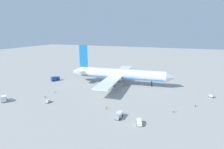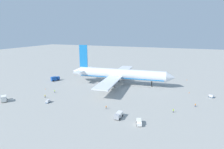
{
  "view_description": "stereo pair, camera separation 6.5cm",
  "coord_description": "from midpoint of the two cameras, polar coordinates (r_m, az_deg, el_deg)",
  "views": [
    {
      "loc": [
        40.07,
        -117.71,
        35.87
      ],
      "look_at": [
        -5.85,
        -2.08,
        6.72
      ],
      "focal_mm": 30.04,
      "sensor_mm": 36.0,
      "label": 1
    },
    {
      "loc": [
        40.13,
        -117.68,
        35.87
      ],
      "look_at": [
        -5.85,
        -2.08,
        6.72
      ],
      "focal_mm": 30.04,
      "sensor_mm": 36.0,
      "label": 2
    }
  ],
  "objects": [
    {
      "name": "traffic_cone_0",
      "position": [
        125.2,
        -19.55,
        -4.12
      ],
      "size": [
        0.36,
        0.36,
        0.55
      ],
      "primitive_type": "cone",
      "color": "orange",
      "rests_on": "ground"
    },
    {
      "name": "service_truck_0",
      "position": [
        112.89,
        -30.04,
        -6.28
      ],
      "size": [
        6.1,
        5.68,
        3.22
      ],
      "color": "white",
      "rests_on": "ground"
    },
    {
      "name": "ground_worker_4",
      "position": [
        109.52,
        -19.69,
        -6.23
      ],
      "size": [
        0.51,
        0.51,
        1.78
      ],
      "color": "black",
      "rests_on": "ground"
    },
    {
      "name": "baggage_cart_1",
      "position": [
        117.28,
        28.0,
        -5.8
      ],
      "size": [
        3.14,
        2.87,
        1.52
      ],
      "color": "#26598C",
      "rests_on": "ground"
    },
    {
      "name": "traffic_cone_3",
      "position": [
        157.29,
        -11.27,
        -0.15
      ],
      "size": [
        0.36,
        0.36,
        0.55
      ],
      "primitive_type": "cone",
      "color": "orange",
      "rests_on": "ground"
    },
    {
      "name": "baggage_cart_0",
      "position": [
        101.93,
        -18.87,
        -7.66
      ],
      "size": [
        1.72,
        3.34,
        1.53
      ],
      "color": "#26598C",
      "rests_on": "ground"
    },
    {
      "name": "traffic_cone_2",
      "position": [
        149.62,
        21.81,
        -1.54
      ],
      "size": [
        0.36,
        0.36,
        0.55
      ],
      "primitive_type": "cone",
      "color": "orange",
      "rests_on": "ground"
    },
    {
      "name": "ground_worker_2",
      "position": [
        89.91,
        18.17,
        -10.41
      ],
      "size": [
        0.46,
        0.46,
        1.75
      ],
      "color": "#3F3F47",
      "rests_on": "ground"
    },
    {
      "name": "ground_worker_0",
      "position": [
        100.12,
        24.02,
        -8.49
      ],
      "size": [
        0.47,
        0.47,
        1.66
      ],
      "color": "navy",
      "rests_on": "ground"
    },
    {
      "name": "service_van",
      "position": [
        76.39,
        8.28,
        -14.09
      ],
      "size": [
        3.15,
        4.99,
        1.97
      ],
      "color": "white",
      "rests_on": "ground"
    },
    {
      "name": "service_truck_1",
      "position": [
        80.56,
        2.04,
        -12.22
      ],
      "size": [
        2.51,
        5.53,
        2.28
      ],
      "color": "#999EA5",
      "rests_on": "ground"
    },
    {
      "name": "traffic_cone_1",
      "position": [
        120.07,
        22.43,
        -5.09
      ],
      "size": [
        0.36,
        0.36,
        0.55
      ],
      "primitive_type": "cone",
      "color": "orange",
      "rests_on": "ground"
    },
    {
      "name": "ground_plane",
      "position": [
        129.41,
        2.76,
        -2.92
      ],
      "size": [
        600.0,
        600.0,
        0.0
      ],
      "primitive_type": "plane",
      "color": "#9E9E99"
    },
    {
      "name": "ground_worker_1",
      "position": [
        116.29,
        -17.03,
        -4.94
      ],
      "size": [
        0.57,
        0.57,
        1.68
      ],
      "color": "navy",
      "rests_on": "ground"
    },
    {
      "name": "ground_worker_3",
      "position": [
        89.25,
        -1.78,
        -9.9
      ],
      "size": [
        0.57,
        0.57,
        1.73
      ],
      "color": "#3F3F47",
      "rests_on": "ground"
    },
    {
      "name": "service_truck_2",
      "position": [
        143.32,
        -16.94,
        -1.18
      ],
      "size": [
        4.55,
        6.54,
        3.2
      ],
      "color": "#194CA5",
      "rests_on": "ground"
    },
    {
      "name": "airliner",
      "position": [
        127.94,
        2.25,
        0.08
      ],
      "size": [
        72.09,
        69.3,
        26.19
      ],
      "color": "silver",
      "rests_on": "ground"
    }
  ]
}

